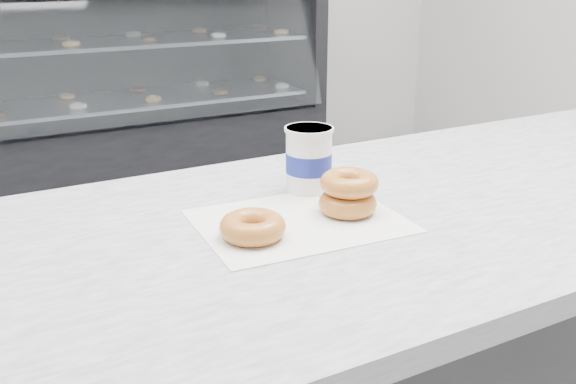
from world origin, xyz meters
The scene contains 5 objects.
display_case centered at (0.00, 2.12, 0.49)m, with size 2.40×0.74×1.25m.
wax_paper centered at (-0.31, -0.59, 0.90)m, with size 0.34×0.26×0.00m, color silver.
donut_single centered at (-0.41, -0.62, 0.92)m, with size 0.11×0.11×0.04m, color #BF8534.
donut_stack centered at (-0.22, -0.60, 0.94)m, with size 0.14×0.14×0.07m.
coffee_cup centered at (-0.22, -0.46, 0.96)m, with size 0.11×0.11×0.12m.
Camera 1 is at (-0.81, -1.46, 1.31)m, focal length 40.00 mm.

